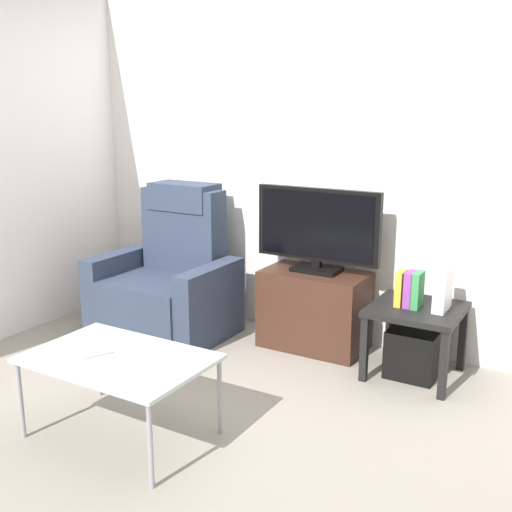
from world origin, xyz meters
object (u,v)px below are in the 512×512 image
Objects in this scene: tv_stand at (314,310)px; coffee_table at (119,362)px; book_middle at (410,289)px; game_console at (443,290)px; television at (317,228)px; side_table at (416,318)px; subwoofer_box at (414,352)px; book_rightmost at (418,290)px; recliner_armchair at (169,282)px; book_leftmost at (401,288)px; cell_phone at (97,353)px.

tv_stand is 0.79× the size of coffee_table.
game_console is (0.19, 0.03, 0.02)m from book_middle.
tv_stand is 1.61m from coffee_table.
side_table is (0.73, -0.12, -0.46)m from television.
tv_stand is 0.75m from subwoofer_box.
book_rightmost is at bearing -79.20° from subwoofer_box.
subwoofer_box is at bearing -9.23° from television.
book_middle is at bearing -11.44° from television.
recliner_armchair is 5.00× the size of book_leftmost.
subwoofer_box is 1.93m from cell_phone.
tv_stand is 0.71m from book_leftmost.
book_leftmost is at bearing 180.00° from book_rightmost.
cell_phone is (-1.13, -1.48, -0.12)m from book_middle.
television is 1.63× the size of side_table.
book_rightmost is 1.90m from cell_phone.
coffee_table is at bearing -126.40° from book_rightmost.
side_table is at bearing 12.11° from recliner_armchair.
tv_stand is 2.35× the size of subwoofer_box.
tv_stand reaches higher than side_table.
coffee_table is (-0.97, -1.45, -0.15)m from book_leftmost.
book_leftmost is 0.97× the size of book_rightmost.
game_console is at bearing 75.69° from cell_phone.
book_middle reaches higher than side_table.
television is 0.82× the size of recliner_armchair.
book_leftmost is 1.75m from coffee_table.
recliner_armchair is at bearing -175.96° from book_leftmost.
side_table is at bearing -9.23° from television.
television reaches higher than book_rightmost.
television is 1.20m from recliner_armchair.
book_leftmost is 0.05m from book_middle.
television is 3.41× the size of game_console.
cell_phone is (-1.18, -1.48, -0.12)m from book_rightmost.
game_console is (0.15, 0.01, 0.43)m from subwoofer_box.
coffee_table is (-1.07, -1.45, -0.15)m from book_rightmost.
recliner_armchair is at bearing 119.18° from coffee_table.
cell_phone is (-1.32, -1.51, -0.14)m from game_console.
tv_stand is 0.66× the size of recliner_armchair.
book_rightmost is at bearing 0.00° from book_leftmost.
subwoofer_box is 2.01× the size of cell_phone.
side_table is 2.46× the size of book_middle.
book_rightmost is (0.05, 0.00, 0.00)m from book_middle.
game_console reaches higher than side_table.
book_middle is (-0.05, -0.02, 0.18)m from side_table.
television is 0.76m from book_middle.
game_console is at bearing 50.72° from coffee_table.
television is 0.80m from book_rightmost.
book_leftmost reaches higher than cell_phone.
coffee_table is at bearing -101.94° from tv_stand.
book_leftmost reaches higher than tv_stand.
game_console is 1.92m from coffee_table.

